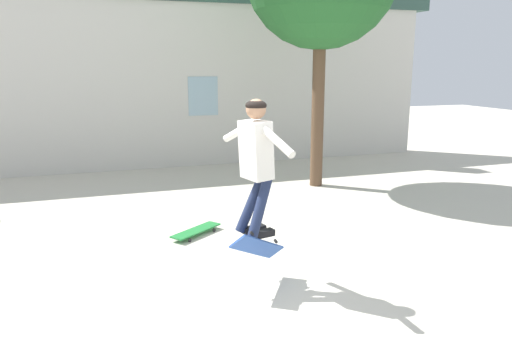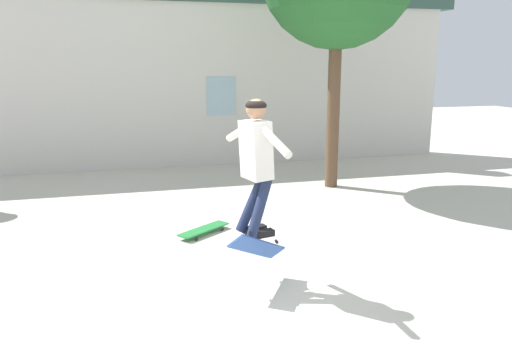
# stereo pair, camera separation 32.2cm
# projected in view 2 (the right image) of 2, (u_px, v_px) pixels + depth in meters

# --- Properties ---
(ground_plane) EXTENTS (40.00, 40.00, 0.00)m
(ground_plane) POSITION_uv_depth(u_px,v_px,m) (235.00, 306.00, 5.04)
(ground_plane) COLOR beige
(building_backdrop) EXTENTS (14.77, 0.52, 5.47)m
(building_backdrop) POSITION_uv_depth(u_px,v_px,m) (166.00, 75.00, 11.50)
(building_backdrop) COLOR beige
(building_backdrop) RESTS_ON ground_plane
(skater) EXTENTS (0.42, 1.26, 1.46)m
(skater) POSITION_uv_depth(u_px,v_px,m) (256.00, 156.00, 5.20)
(skater) COLOR silver
(skateboard_flipping) EXTENTS (0.75, 0.54, 0.52)m
(skateboard_flipping) POSITION_uv_depth(u_px,v_px,m) (257.00, 247.00, 5.36)
(skateboard_flipping) COLOR #2D519E
(skateboard_resting) EXTENTS (0.81, 0.68, 0.08)m
(skateboard_resting) POSITION_uv_depth(u_px,v_px,m) (204.00, 229.00, 7.15)
(skateboard_resting) COLOR #237F38
(skateboard_resting) RESTS_ON ground_plane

